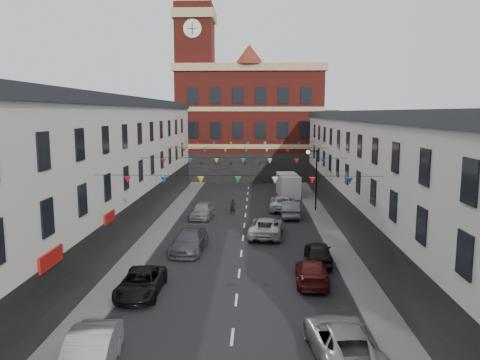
# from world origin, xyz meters

# --- Properties ---
(ground) EXTENTS (160.00, 160.00, 0.00)m
(ground) POSITION_xyz_m (0.00, 0.00, 0.00)
(ground) COLOR black
(ground) RESTS_ON ground
(pavement_left) EXTENTS (1.80, 64.00, 0.15)m
(pavement_left) POSITION_xyz_m (-6.90, 2.00, 0.07)
(pavement_left) COLOR #605E5B
(pavement_left) RESTS_ON ground
(pavement_right) EXTENTS (1.80, 64.00, 0.15)m
(pavement_right) POSITION_xyz_m (6.90, 2.00, 0.07)
(pavement_right) COLOR #605E5B
(pavement_right) RESTS_ON ground
(terrace_left) EXTENTS (8.40, 56.00, 10.70)m
(terrace_left) POSITION_xyz_m (-11.78, 1.00, 5.35)
(terrace_left) COLOR beige
(terrace_left) RESTS_ON ground
(terrace_right) EXTENTS (8.40, 56.00, 9.70)m
(terrace_right) POSITION_xyz_m (11.78, 1.00, 4.85)
(terrace_right) COLOR #B3B0A7
(terrace_right) RESTS_ON ground
(civic_building) EXTENTS (20.60, 13.30, 18.50)m
(civic_building) POSITION_xyz_m (0.00, 37.95, 8.14)
(civic_building) COLOR maroon
(civic_building) RESTS_ON ground
(clock_tower) EXTENTS (5.60, 5.60, 30.00)m
(clock_tower) POSITION_xyz_m (-7.50, 35.00, 14.93)
(clock_tower) COLOR maroon
(clock_tower) RESTS_ON ground
(distant_hill) EXTENTS (40.00, 14.00, 10.00)m
(distant_hill) POSITION_xyz_m (-4.00, 62.00, 5.00)
(distant_hill) COLOR #305125
(distant_hill) RESTS_ON ground
(street_lamp) EXTENTS (1.10, 0.36, 6.00)m
(street_lamp) POSITION_xyz_m (6.55, 14.00, 3.90)
(street_lamp) COLOR black
(street_lamp) RESTS_ON ground
(car_left_b) EXTENTS (2.11, 4.88, 1.56)m
(car_left_b) POSITION_xyz_m (-5.07, -15.15, 0.78)
(car_left_b) COLOR #9A9BA1
(car_left_b) RESTS_ON ground
(car_left_c) EXTENTS (2.15, 4.62, 1.28)m
(car_left_c) POSITION_xyz_m (-5.08, -7.45, 0.64)
(car_left_c) COLOR black
(car_left_c) RESTS_ON ground
(car_left_d) EXTENTS (2.40, 5.21, 1.47)m
(car_left_d) POSITION_xyz_m (-3.60, 0.44, 0.74)
(car_left_d) COLOR #45474D
(car_left_d) RESTS_ON ground
(car_left_e) EXTENTS (2.23, 4.54, 1.49)m
(car_left_e) POSITION_xyz_m (-3.86, 10.78, 0.74)
(car_left_e) COLOR gray
(car_left_e) RESTS_ON ground
(car_right_b) EXTENTS (2.83, 5.44, 1.46)m
(car_right_b) POSITION_xyz_m (4.40, -13.61, 0.73)
(car_right_b) COLOR gray
(car_right_b) RESTS_ON ground
(car_right_c) EXTENTS (2.08, 4.58, 1.30)m
(car_right_c) POSITION_xyz_m (4.17, -5.37, 0.65)
(car_right_c) COLOR #501110
(car_right_c) RESTS_ON ground
(car_right_d) EXTENTS (1.91, 4.25, 1.42)m
(car_right_d) POSITION_xyz_m (4.98, -1.90, 0.71)
(car_right_d) COLOR black
(car_right_d) RESTS_ON ground
(car_right_e) EXTENTS (1.77, 4.70, 1.53)m
(car_right_e) POSITION_xyz_m (4.13, 11.42, 0.77)
(car_right_e) COLOR #56585F
(car_right_e) RESTS_ON ground
(car_right_f) EXTENTS (2.74, 5.38, 1.45)m
(car_right_f) POSITION_xyz_m (3.60, 14.56, 0.73)
(car_right_f) COLOR silver
(car_right_f) RESTS_ON ground
(moving_car) EXTENTS (2.99, 5.53, 1.47)m
(moving_car) POSITION_xyz_m (1.80, 4.63, 0.74)
(moving_car) COLOR #B6B8BD
(moving_car) RESTS_ON ground
(white_van) EXTENTS (2.54, 5.76, 2.49)m
(white_van) POSITION_xyz_m (4.68, 22.59, 1.24)
(white_van) COLOR silver
(white_van) RESTS_ON ground
(pedestrian) EXTENTS (0.63, 0.48, 1.54)m
(pedestrian) POSITION_xyz_m (-1.18, 12.02, 0.77)
(pedestrian) COLOR black
(pedestrian) RESTS_ON ground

